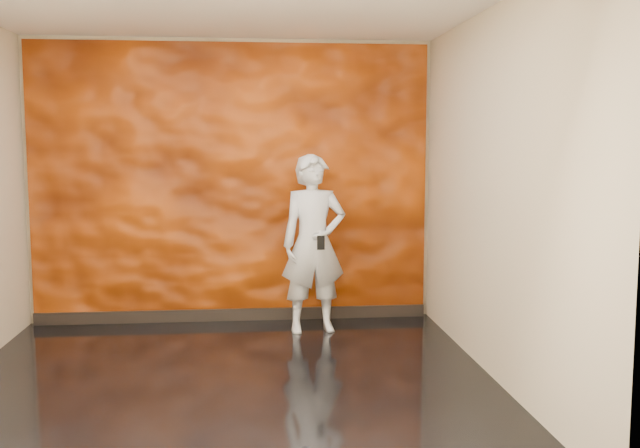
# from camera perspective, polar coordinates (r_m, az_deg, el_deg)

# --- Properties ---
(room) EXTENTS (4.02, 4.02, 2.81)m
(room) POSITION_cam_1_polar(r_m,az_deg,el_deg) (5.18, -7.57, 2.26)
(room) COLOR black
(room) RESTS_ON ground
(feature_wall) EXTENTS (3.90, 0.06, 2.75)m
(feature_wall) POSITION_cam_1_polar(r_m,az_deg,el_deg) (7.13, -7.06, 3.23)
(feature_wall) COLOR #BF4706
(feature_wall) RESTS_ON ground
(baseboard) EXTENTS (3.90, 0.04, 0.12)m
(baseboard) POSITION_cam_1_polar(r_m,az_deg,el_deg) (7.28, -6.92, -7.21)
(baseboard) COLOR black
(baseboard) RESTS_ON ground
(man) EXTENTS (0.65, 0.47, 1.68)m
(man) POSITION_cam_1_polar(r_m,az_deg,el_deg) (6.70, -0.51, -1.58)
(man) COLOR #9DA1AB
(man) RESTS_ON ground
(phone) EXTENTS (0.07, 0.02, 0.13)m
(phone) POSITION_cam_1_polar(r_m,az_deg,el_deg) (6.43, 0.07, -1.51)
(phone) COLOR black
(phone) RESTS_ON man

